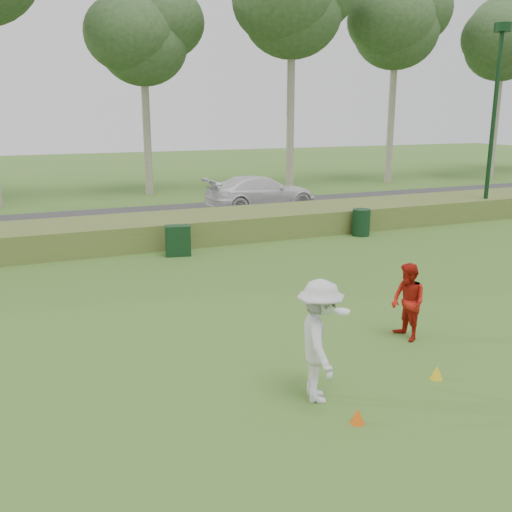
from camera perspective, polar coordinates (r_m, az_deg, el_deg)
name	(u,v)px	position (r m, az deg, el deg)	size (l,w,h in m)	color
ground	(342,376)	(10.65, 8.60, -11.74)	(120.00, 120.00, 0.00)	#376220
reed_strip	(171,229)	(21.16, -8.48, 2.68)	(80.00, 3.00, 0.90)	#4D6127
park_road	(143,218)	(26.03, -11.24, 3.78)	(80.00, 6.00, 0.06)	#2D2D2D
lamp_post	(497,88)	(27.04, 22.93, 15.20)	(0.70, 0.70, 8.18)	black
tree_4	(143,36)	(33.60, -11.28, 20.76)	(6.24, 6.24, 11.50)	gray
tree_5	(292,3)	(34.63, 3.63, 23.93)	(7.28, 7.28, 14.00)	gray
tree_6	(397,22)	(39.77, 13.88, 21.76)	(7.02, 7.02, 13.50)	gray
tree_7	(504,39)	(44.11, 23.53, 19.27)	(6.50, 6.50, 12.50)	gray
player_white	(320,341)	(9.40, 6.38, -8.45)	(1.14, 1.50, 2.05)	silver
player_red	(408,302)	(12.23, 14.96, -4.47)	(0.79, 0.62, 1.62)	#A8180E
cone_orange	(357,416)	(9.18, 10.11, -15.46)	(0.22, 0.22, 0.25)	#D6530B
cone_yellow	(437,372)	(10.86, 17.62, -11.03)	(0.23, 0.23, 0.25)	gold
utility_cabinet	(178,241)	(18.98, -7.81, 1.54)	(0.81, 0.50, 1.01)	black
trash_bin	(361,222)	(22.24, 10.46, 3.32)	(0.68, 0.68, 1.02)	black
car_right	(261,192)	(27.64, 0.52, 6.38)	(2.22, 5.46, 1.58)	silver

